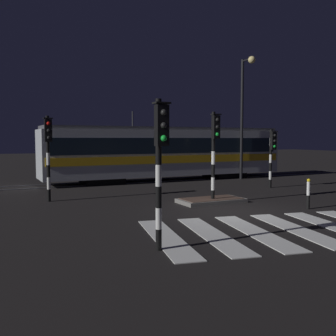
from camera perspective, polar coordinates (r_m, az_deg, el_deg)
The scene contains 12 objects.
ground_plane at distance 13.84m, azimuth 9.70°, elevation -6.36°, with size 120.00×120.00×0.00m, color black.
rail_near at distance 22.34m, azimuth -4.89°, elevation -2.21°, with size 80.00×0.12×0.03m, color #59595E.
rail_far at distance 23.68m, azimuth -6.13°, elevation -1.85°, with size 80.00×0.12×0.03m, color #59595E.
crosswalk_zebra at distance 11.63m, azimuth 18.22°, elevation -8.52°, with size 8.89×5.74×0.02m.
traffic_island at distance 15.64m, azimuth 6.37°, elevation -4.76°, with size 2.62×1.33×0.18m.
traffic_light_corner_near_left at distance 8.65m, azimuth -1.16°, elevation 2.46°, with size 0.36×0.42×3.44m.
traffic_light_median_centre at distance 15.27m, azimuth 6.84°, elevation 3.63°, with size 0.36×0.42×3.60m.
traffic_light_corner_far_right at distance 20.72m, azimuth 15.03°, elevation 2.66°, with size 0.36×0.42×3.04m.
traffic_light_corner_far_left at distance 16.30m, azimuth -17.18°, elevation 3.22°, with size 0.36×0.42×3.47m.
street_lamp_trackside_right at distance 24.85m, azimuth 11.15°, elevation 9.26°, with size 0.44×1.21×7.50m.
tram at distance 23.83m, azimuth -0.05°, elevation 2.39°, with size 15.34×2.58×4.15m.
bollard_island_edge at distance 14.98m, azimuth 19.90°, elevation -3.58°, with size 0.12×0.12×1.11m.
Camera 1 is at (-7.93, -11.05, 2.55)m, focal length 41.52 mm.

